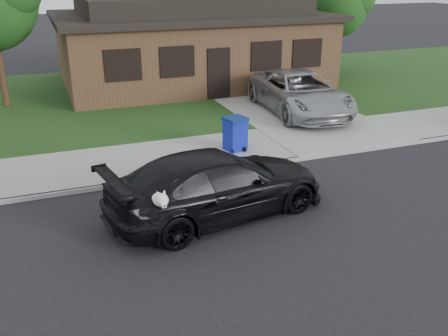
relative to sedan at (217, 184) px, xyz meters
name	(u,v)px	position (x,y,z in m)	size (l,w,h in m)	color
ground	(222,238)	(-0.30, -1.10, -0.76)	(120.00, 120.00, 0.00)	black
sidewalk	(163,158)	(-0.30, 3.90, -0.70)	(60.00, 3.00, 0.12)	gray
curb	(177,176)	(-0.30, 2.40, -0.70)	(60.00, 0.12, 0.12)	gray
lawn	(118,98)	(-0.30, 11.90, -0.70)	(60.00, 13.00, 0.13)	#193814
driveway	(271,101)	(5.70, 8.90, -0.69)	(4.50, 13.00, 0.14)	gray
sedan	(217,184)	(0.00, 0.00, 0.00)	(5.55, 3.04, 1.53)	black
minivan	(300,92)	(5.86, 6.73, 0.16)	(2.59, 5.61, 1.56)	#A3A6AA
recycling_bin	(235,133)	(1.95, 3.70, -0.12)	(0.74, 0.74, 1.03)	#0E1AA0
house	(190,39)	(3.70, 13.90, 1.37)	(12.60, 8.60, 4.65)	#422B1C
tree_1	(343,2)	(11.84, 13.30, 2.95)	(3.15, 3.00, 5.25)	#332114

